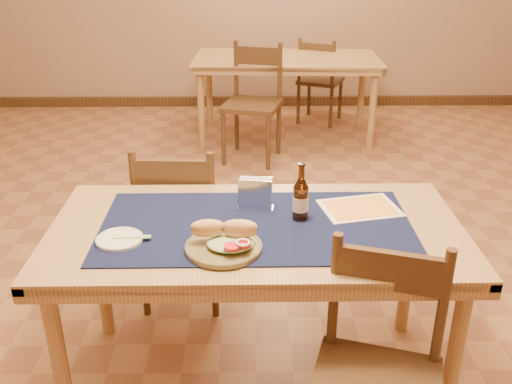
{
  "coord_description": "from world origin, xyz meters",
  "views": [
    {
      "loc": [
        -0.03,
        -2.75,
        1.79
      ],
      "look_at": [
        0.0,
        -0.7,
        0.85
      ],
      "focal_mm": 40.0,
      "sensor_mm": 36.0,
      "label": 1
    }
  ],
  "objects_px": {
    "back_table": "(286,66)",
    "sandwich_plate": "(225,242)",
    "main_table": "(256,245)",
    "chair_main_near": "(377,377)",
    "napkin_holder": "(255,194)",
    "chair_main_far": "(181,222)",
    "beer_bottle": "(301,199)"
  },
  "relations": [
    {
      "from": "beer_bottle",
      "to": "napkin_holder",
      "type": "distance_m",
      "value": 0.2
    },
    {
      "from": "chair_main_far",
      "to": "sandwich_plate",
      "type": "height_order",
      "value": "chair_main_far"
    },
    {
      "from": "chair_main_near",
      "to": "napkin_holder",
      "type": "distance_m",
      "value": 0.85
    },
    {
      "from": "chair_main_near",
      "to": "chair_main_far",
      "type": "bearing_deg",
      "value": 124.43
    },
    {
      "from": "beer_bottle",
      "to": "chair_main_far",
      "type": "bearing_deg",
      "value": 135.33
    },
    {
      "from": "chair_main_far",
      "to": "chair_main_near",
      "type": "bearing_deg",
      "value": -55.57
    },
    {
      "from": "back_table",
      "to": "beer_bottle",
      "type": "xyz_separation_m",
      "value": [
        -0.15,
        -3.17,
        0.17
      ]
    },
    {
      "from": "sandwich_plate",
      "to": "back_table",
      "type": "bearing_deg",
      "value": 82.66
    },
    {
      "from": "back_table",
      "to": "chair_main_near",
      "type": "distance_m",
      "value": 3.74
    },
    {
      "from": "chair_main_near",
      "to": "beer_bottle",
      "type": "xyz_separation_m",
      "value": [
        -0.21,
        0.57,
        0.38
      ]
    },
    {
      "from": "chair_main_far",
      "to": "beer_bottle",
      "type": "xyz_separation_m",
      "value": [
        0.54,
        -0.54,
        0.38
      ]
    },
    {
      "from": "main_table",
      "to": "chair_main_near",
      "type": "bearing_deg",
      "value": -53.25
    },
    {
      "from": "back_table",
      "to": "sandwich_plate",
      "type": "bearing_deg",
      "value": -97.34
    },
    {
      "from": "back_table",
      "to": "napkin_holder",
      "type": "distance_m",
      "value": 3.09
    },
    {
      "from": "main_table",
      "to": "beer_bottle",
      "type": "relative_size",
      "value": 6.83
    },
    {
      "from": "main_table",
      "to": "chair_main_near",
      "type": "relative_size",
      "value": 1.79
    },
    {
      "from": "sandwich_plate",
      "to": "beer_bottle",
      "type": "height_order",
      "value": "beer_bottle"
    },
    {
      "from": "sandwich_plate",
      "to": "napkin_holder",
      "type": "height_order",
      "value": "napkin_holder"
    },
    {
      "from": "back_table",
      "to": "sandwich_plate",
      "type": "distance_m",
      "value": 3.43
    },
    {
      "from": "main_table",
      "to": "beer_bottle",
      "type": "bearing_deg",
      "value": 15.77
    },
    {
      "from": "back_table",
      "to": "chair_main_near",
      "type": "relative_size",
      "value": 1.89
    },
    {
      "from": "back_table",
      "to": "chair_main_far",
      "type": "relative_size",
      "value": 1.9
    },
    {
      "from": "back_table",
      "to": "napkin_holder",
      "type": "bearing_deg",
      "value": -96.08
    },
    {
      "from": "chair_main_far",
      "to": "napkin_holder",
      "type": "bearing_deg",
      "value": -49.88
    },
    {
      "from": "chair_main_far",
      "to": "napkin_holder",
      "type": "relative_size",
      "value": 5.87
    },
    {
      "from": "back_table",
      "to": "chair_main_near",
      "type": "xyz_separation_m",
      "value": [
        0.06,
        -3.74,
        -0.2
      ]
    },
    {
      "from": "main_table",
      "to": "chair_main_near",
      "type": "height_order",
      "value": "chair_main_near"
    },
    {
      "from": "sandwich_plate",
      "to": "beer_bottle",
      "type": "bearing_deg",
      "value": 38.81
    },
    {
      "from": "back_table",
      "to": "napkin_holder",
      "type": "height_order",
      "value": "napkin_holder"
    },
    {
      "from": "sandwich_plate",
      "to": "beer_bottle",
      "type": "relative_size",
      "value": 1.19
    },
    {
      "from": "chair_main_far",
      "to": "sandwich_plate",
      "type": "distance_m",
      "value": 0.87
    },
    {
      "from": "chair_main_far",
      "to": "back_table",
      "type": "bearing_deg",
      "value": 75.27
    }
  ]
}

